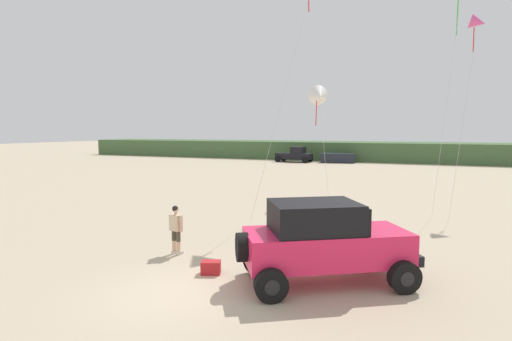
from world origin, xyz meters
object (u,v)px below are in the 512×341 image
at_px(jeep, 324,240).
at_px(distant_pickup, 295,155).
at_px(distant_sedan, 338,158).
at_px(person_watching, 176,227).
at_px(cooler_box, 211,267).
at_px(kite_orange_streamer, 319,96).
at_px(kite_blue_swept, 478,23).

distance_m(jeep, distant_pickup, 42.68).
bearing_deg(distant_pickup, distant_sedan, 9.93).
bearing_deg(person_watching, cooler_box, -31.73).
bearing_deg(kite_orange_streamer, distant_pickup, 109.80).
xyz_separation_m(person_watching, distant_sedan, (-2.86, 40.77, -0.34)).
distance_m(distant_pickup, distant_sedan, 5.44).
bearing_deg(distant_sedan, kite_blue_swept, -76.27).
bearing_deg(cooler_box, kite_blue_swept, 39.86).
height_order(person_watching, cooler_box, person_watching).
relative_size(distant_pickup, distant_sedan, 1.12).
xyz_separation_m(jeep, distant_sedan, (-8.07, 41.45, -0.60)).
bearing_deg(kite_blue_swept, distant_pickup, 123.69).
bearing_deg(cooler_box, person_watching, 127.18).
bearing_deg(kite_orange_streamer, jeep, -75.06).
bearing_deg(kite_orange_streamer, distant_sedan, 99.28).
xyz_separation_m(jeep, kite_orange_streamer, (-3.34, 12.51, 4.92)).
height_order(distant_pickup, kite_blue_swept, kite_blue_swept).
xyz_separation_m(distant_pickup, kite_blue_swept, (18.02, -27.02, 8.67)).
bearing_deg(kite_blue_swept, distant_sedan, 114.37).
height_order(jeep, kite_orange_streamer, kite_orange_streamer).
xyz_separation_m(person_watching, distant_pickup, (-8.21, 39.84, 0.00)).
distance_m(person_watching, cooler_box, 2.47).
height_order(cooler_box, distant_pickup, distant_pickup).
distance_m(cooler_box, kite_blue_swept, 18.63).
bearing_deg(kite_blue_swept, kite_orange_streamer, -173.01).
height_order(person_watching, kite_orange_streamer, kite_orange_streamer).
bearing_deg(cooler_box, distant_pickup, 82.87).
bearing_deg(person_watching, kite_orange_streamer, 81.01).
bearing_deg(person_watching, distant_sedan, 94.01).
xyz_separation_m(jeep, person_watching, (-5.21, 0.68, -0.26)).
height_order(distant_pickup, kite_orange_streamer, kite_orange_streamer).
distance_m(cooler_box, kite_orange_streamer, 14.36).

